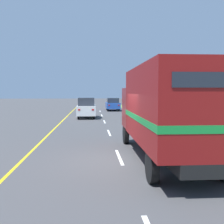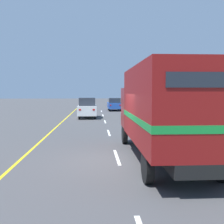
{
  "view_description": "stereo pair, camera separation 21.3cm",
  "coord_description": "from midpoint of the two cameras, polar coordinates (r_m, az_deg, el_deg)",
  "views": [
    {
      "loc": [
        -1.07,
        -10.4,
        2.57
      ],
      "look_at": [
        0.3,
        8.69,
        1.2
      ],
      "focal_mm": 45.0,
      "sensor_mm": 36.0,
      "label": 1
    },
    {
      "loc": [
        -0.85,
        -10.41,
        2.57
      ],
      "look_at": [
        0.3,
        8.69,
        1.2
      ],
      "focal_mm": 45.0,
      "sensor_mm": 36.0,
      "label": 2
    }
  ],
  "objects": [
    {
      "name": "horse_trailer_truck",
      "position": [
        10.5,
        10.45,
        0.55
      ],
      "size": [
        2.49,
        8.24,
        3.43
      ],
      "color": "black",
      "rests_on": "ground"
    },
    {
      "name": "ground_plane",
      "position": [
        10.76,
        1.16,
        -9.73
      ],
      "size": [
        200.0,
        200.0,
        0.0
      ],
      "primitive_type": "plane",
      "color": "#444447"
    },
    {
      "name": "lead_car_white",
      "position": [
        27.8,
        -5.44,
        0.85
      ],
      "size": [
        1.8,
        4.12,
        2.01
      ],
      "color": "black",
      "rests_on": "ground"
    },
    {
      "name": "edge_line_yellow",
      "position": [
        25.7,
        -10.2,
        -1.7
      ],
      "size": [
        0.12,
        60.84,
        0.01
      ],
      "primitive_type": "cube",
      "color": "yellow",
      "rests_on": "ground"
    },
    {
      "name": "centre_dash_mid_a",
      "position": [
        17.73,
        -0.95,
        -4.23
      ],
      "size": [
        0.12,
        2.6,
        0.01
      ],
      "primitive_type": "cube",
      "color": "white",
      "rests_on": "ground"
    },
    {
      "name": "roadside_tree_far",
      "position": [
        41.27,
        8.06,
        4.36
      ],
      "size": [
        2.8,
        2.8,
        4.2
      ],
      "color": "brown",
      "rests_on": "ground"
    },
    {
      "name": "highway_sign",
      "position": [
        18.71,
        20.05,
        1.24
      ],
      "size": [
        2.09,
        0.09,
        2.81
      ],
      "color": "#9E9EA3",
      "rests_on": "ground"
    },
    {
      "name": "centre_dash_mid_b",
      "position": [
        24.27,
        -1.81,
        -1.98
      ],
      "size": [
        0.12,
        2.6,
        0.01
      ],
      "primitive_type": "cube",
      "color": "white",
      "rests_on": "ground"
    },
    {
      "name": "centre_dash_far",
      "position": [
        30.83,
        -2.3,
        -0.68
      ],
      "size": [
        0.12,
        2.6,
        0.01
      ],
      "primitive_type": "cube",
      "color": "white",
      "rests_on": "ground"
    },
    {
      "name": "lead_car_blue_ahead",
      "position": [
        38.71,
        -0.03,
        1.62
      ],
      "size": [
        1.8,
        4.47,
        1.75
      ],
      "color": "black",
      "rests_on": "ground"
    },
    {
      "name": "centre_dash_near",
      "position": [
        11.25,
        0.92,
        -9.1
      ],
      "size": [
        0.12,
        2.6,
        0.01
      ],
      "primitive_type": "cube",
      "color": "white",
      "rests_on": "ground"
    },
    {
      "name": "centre_dash_farthest",
      "position": [
        37.41,
        -2.62,
        0.16
      ],
      "size": [
        0.12,
        2.6,
        0.01
      ],
      "primitive_type": "cube",
      "color": "white",
      "rests_on": "ground"
    },
    {
      "name": "roadside_tree_mid",
      "position": [
        32.28,
        12.49,
        5.57
      ],
      "size": [
        4.2,
        4.2,
        5.56
      ],
      "color": "#4C3823",
      "rests_on": "ground"
    }
  ]
}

